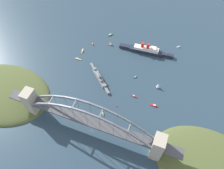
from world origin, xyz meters
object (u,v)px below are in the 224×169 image
object	(u,v)px
small_boat_6	(158,86)
channel_marker_buoy	(116,106)
small_boat_9	(110,35)
small_boat_5	(179,47)
harbor_arch_bridge	(90,122)
small_boat_2	(154,105)
small_boat_0	(93,44)
small_boat_7	(135,77)
small_boat_3	(111,43)
small_boat_1	(103,114)
ocean_liner	(146,50)
small_boat_10	(134,96)
small_boat_4	(78,59)
small_boat_8	(82,51)
naval_cruiser	(99,78)

from	to	relation	value
small_boat_6	channel_marker_buoy	size ratio (longest dim) A/B	3.92
small_boat_9	channel_marker_buoy	distance (m)	163.39
small_boat_5	harbor_arch_bridge	bearing A→B (deg)	-111.29
small_boat_2	channel_marker_buoy	size ratio (longest dim) A/B	4.39
small_boat_0	small_boat_7	world-z (taller)	small_boat_0
small_boat_2	small_boat_9	world-z (taller)	small_boat_9
small_boat_3	small_boat_2	bearing A→B (deg)	-42.42
small_boat_1	small_boat_9	distance (m)	176.65
ocean_liner	small_boat_10	distance (m)	101.70
small_boat_3	small_boat_10	bearing A→B (deg)	-51.26
small_boat_7	ocean_liner	bearing A→B (deg)	90.22
small_boat_0	small_boat_10	world-z (taller)	small_boat_0
small_boat_4	small_boat_9	size ratio (longest dim) A/B	1.07
small_boat_1	small_boat_9	xyz separation A→B (m)	(-54.04, 168.18, 0.14)
small_boat_5	small_boat_9	world-z (taller)	small_boat_9
small_boat_6	ocean_liner	bearing A→B (deg)	119.71
harbor_arch_bridge	small_boat_1	world-z (taller)	harbor_arch_bridge
small_boat_6	small_boat_10	world-z (taller)	small_boat_6
small_boat_1	small_boat_2	bearing A→B (deg)	31.73
ocean_liner	channel_marker_buoy	xyz separation A→B (m)	(-9.35, -127.97, -4.28)
small_boat_9	small_boat_5	bearing A→B (deg)	6.16
small_boat_0	ocean_liner	bearing A→B (deg)	9.41
ocean_liner	harbor_arch_bridge	bearing A→B (deg)	-99.12
small_boat_0	small_boat_4	xyz separation A→B (m)	(-8.34, -44.55, -0.20)
small_boat_8	small_boat_9	size ratio (longest dim) A/B	1.07
harbor_arch_bridge	naval_cruiser	xyz separation A→B (m)	(-25.75, 89.30, -23.26)
small_boat_10	naval_cruiser	bearing A→B (deg)	168.55
small_boat_9	small_boat_10	world-z (taller)	small_boat_10
small_boat_0	small_boat_1	bearing A→B (deg)	-59.96
harbor_arch_bridge	small_boat_5	xyz separation A→B (m)	(82.67, 212.19, -25.35)
small_boat_1	small_boat_7	bearing A→B (deg)	74.29
small_boat_2	small_boat_9	xyz separation A→B (m)	(-120.95, 126.81, 0.02)
small_boat_1	small_boat_3	xyz separation A→B (m)	(-43.54, 142.28, 3.08)
ocean_liner	small_boat_8	bearing A→B (deg)	-159.87
small_boat_5	small_boat_6	distance (m)	106.45
small_boat_0	small_boat_9	world-z (taller)	small_boat_0
small_boat_1	small_boat_7	world-z (taller)	small_boat_1
small_boat_2	small_boat_8	distance (m)	166.44
small_boat_5	small_boat_2	bearing A→B (deg)	-94.31
small_boat_3	channel_marker_buoy	world-z (taller)	small_boat_3
small_boat_6	small_boat_10	xyz separation A→B (m)	(-30.34, -30.43, -4.06)
naval_cruiser	small_boat_10	distance (m)	65.55
small_boat_4	small_boat_8	world-z (taller)	small_boat_8
harbor_arch_bridge	small_boat_1	xyz separation A→B (m)	(5.15, 29.82, -25.43)
harbor_arch_bridge	small_boat_4	bearing A→B (deg)	124.17
small_boat_7	small_boat_8	world-z (taller)	small_boat_8
small_boat_9	channel_marker_buoy	world-z (taller)	channel_marker_buoy
small_boat_4	small_boat_10	distance (m)	124.17
naval_cruiser	small_boat_6	bearing A→B (deg)	10.44
harbor_arch_bridge	naval_cruiser	size ratio (longest dim) A/B	4.43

